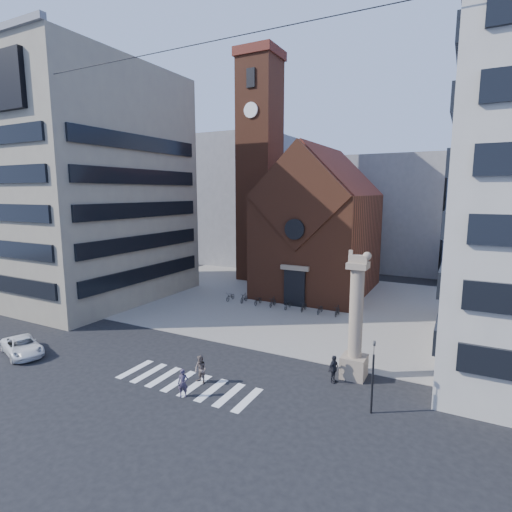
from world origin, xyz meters
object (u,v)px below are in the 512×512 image
(pedestrian_1, at_px, (201,370))
(traffic_light, at_px, (373,375))
(pedestrian_2, at_px, (334,369))
(lion_column, at_px, (356,328))
(pedestrian_0, at_px, (183,383))
(white_car, at_px, (22,346))
(scooter_0, at_px, (230,296))

(pedestrian_1, bearing_deg, traffic_light, 23.02)
(traffic_light, relative_size, pedestrian_2, 2.33)
(traffic_light, xyz_separation_m, pedestrian_2, (-3.00, 2.62, -1.36))
(lion_column, distance_m, pedestrian_0, 11.68)
(traffic_light, bearing_deg, pedestrian_1, -171.75)
(pedestrian_0, xyz_separation_m, pedestrian_1, (-0.06, 1.93, 0.06))
(pedestrian_0, relative_size, pedestrian_1, 0.93)
(traffic_light, xyz_separation_m, pedestrian_1, (-10.65, -1.54, -1.35))
(white_car, xyz_separation_m, pedestrian_0, (14.96, 0.63, 0.22))
(pedestrian_2, relative_size, scooter_0, 1.04)
(pedestrian_1, xyz_separation_m, scooter_0, (-8.74, 18.11, -0.42))
(white_car, xyz_separation_m, scooter_0, (6.16, 20.67, -0.15))
(lion_column, xyz_separation_m, white_car, (-23.56, -8.11, -2.80))
(traffic_light, xyz_separation_m, pedestrian_0, (-10.59, -3.47, -1.41))
(lion_column, distance_m, white_car, 25.07)
(pedestrian_0, bearing_deg, pedestrian_1, 64.33)
(pedestrian_1, bearing_deg, pedestrian_2, 43.33)
(traffic_light, distance_m, pedestrian_0, 11.23)
(lion_column, xyz_separation_m, pedestrian_0, (-8.60, -7.47, -2.58))
(pedestrian_1, bearing_deg, white_car, -155.47)
(traffic_light, relative_size, scooter_0, 2.43)
(lion_column, height_order, white_car, lion_column)
(traffic_light, bearing_deg, white_car, -170.87)
(lion_column, bearing_deg, pedestrian_0, -139.00)
(pedestrian_0, bearing_deg, lion_column, 13.48)
(white_car, distance_m, pedestrian_2, 23.53)
(pedestrian_1, height_order, scooter_0, pedestrian_1)
(lion_column, distance_m, traffic_light, 4.62)
(lion_column, height_order, pedestrian_0, lion_column)
(pedestrian_0, distance_m, scooter_0, 21.89)
(traffic_light, distance_m, pedestrian_2, 4.21)
(pedestrian_1, bearing_deg, scooter_0, 130.53)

